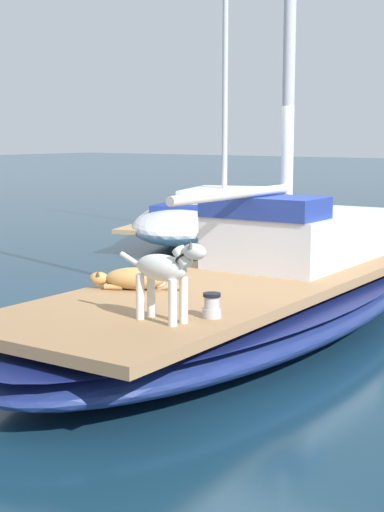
% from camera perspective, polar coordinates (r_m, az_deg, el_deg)
% --- Properties ---
extents(ground_plane, '(120.00, 120.00, 0.00)m').
position_cam_1_polar(ground_plane, '(8.60, 3.98, -5.83)').
color(ground_plane, '#143347').
extents(sailboat_main, '(2.80, 7.33, 0.66)m').
position_cam_1_polar(sailboat_main, '(8.52, 4.00, -3.65)').
color(sailboat_main, navy).
rests_on(sailboat_main, ground).
extents(cabin_house, '(1.49, 2.27, 0.84)m').
position_cam_1_polar(cabin_house, '(9.38, 7.46, 1.61)').
color(cabin_house, silver).
rests_on(cabin_house, sailboat_main).
extents(dog_tan, '(0.88, 0.53, 0.22)m').
position_cam_1_polar(dog_tan, '(7.74, -4.42, -1.67)').
color(dog_tan, tan).
rests_on(dog_tan, sailboat_main).
extents(dog_white, '(0.94, 0.26, 0.70)m').
position_cam_1_polar(dog_white, '(6.34, -1.94, -1.12)').
color(dog_white, silver).
rests_on(dog_white, sailboat_main).
extents(deck_winch, '(0.16, 0.16, 0.21)m').
position_cam_1_polar(deck_winch, '(6.54, 1.46, -3.68)').
color(deck_winch, '#B7B7BC').
rests_on(deck_winch, sailboat_main).
extents(coiled_rope, '(0.32, 0.32, 0.04)m').
position_cam_1_polar(coiled_rope, '(7.94, -3.11, -2.00)').
color(coiled_rope, beige).
rests_on(coiled_rope, sailboat_main).
extents(moored_boat_port_side, '(4.58, 7.24, 5.76)m').
position_cam_1_polar(moored_boat_port_side, '(16.50, 1.71, 3.05)').
color(moored_boat_port_side, white).
rests_on(moored_boat_port_side, ground).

